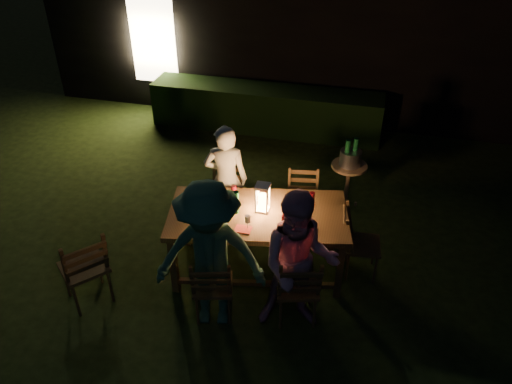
% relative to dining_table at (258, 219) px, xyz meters
% --- Properties ---
extents(garden_envelope, '(40.00, 40.00, 3.20)m').
position_rel_dining_table_xyz_m(garden_envelope, '(-0.30, 6.15, 0.81)').
color(garden_envelope, black).
rests_on(garden_envelope, ground).
extents(dining_table, '(2.21, 1.41, 0.85)m').
position_rel_dining_table_xyz_m(dining_table, '(0.00, 0.00, 0.00)').
color(dining_table, '#4C3419').
rests_on(dining_table, ground).
extents(chair_near_left, '(0.52, 0.55, 0.94)m').
position_rel_dining_table_xyz_m(chair_near_left, '(-0.29, -0.84, -0.49)').
color(chair_near_left, '#4C3419').
rests_on(chair_near_left, ground).
extents(chair_near_right, '(0.55, 0.58, 0.99)m').
position_rel_dining_table_xyz_m(chair_near_right, '(0.59, -0.67, -0.47)').
color(chair_near_right, '#4C3419').
rests_on(chair_near_right, ground).
extents(chair_far_left, '(0.47, 0.50, 0.93)m').
position_rel_dining_table_xyz_m(chair_far_left, '(-0.59, 0.67, -0.49)').
color(chair_far_left, '#4C3419').
rests_on(chair_far_left, ground).
extents(chair_far_right, '(0.47, 0.50, 0.91)m').
position_rel_dining_table_xyz_m(chair_far_right, '(0.39, 0.86, -0.50)').
color(chair_far_right, '#4C3419').
rests_on(chair_far_right, ground).
extents(chair_end, '(0.49, 0.46, 0.94)m').
position_rel_dining_table_xyz_m(chair_end, '(1.21, 0.24, -0.49)').
color(chair_end, '#4C3419').
rests_on(chair_end, ground).
extents(chair_spare, '(0.69, 0.69, 1.06)m').
position_rel_dining_table_xyz_m(chair_spare, '(-1.73, -0.98, -0.45)').
color(chair_spare, '#4C3419').
rests_on(chair_spare, ground).
extents(person_house_side, '(0.62, 0.47, 1.54)m').
position_rel_dining_table_xyz_m(person_house_side, '(-0.60, 0.72, 0.00)').
color(person_house_side, '#ECECC9').
rests_on(person_house_side, ground).
extents(person_opp_right, '(0.92, 0.78, 1.67)m').
position_rel_dining_table_xyz_m(person_opp_right, '(0.60, -0.72, 0.07)').
color(person_opp_right, '#C1859A').
rests_on(person_opp_right, ground).
extents(person_opp_left, '(1.25, 0.87, 1.76)m').
position_rel_dining_table_xyz_m(person_opp_left, '(-0.28, -0.89, 0.11)').
color(person_opp_left, '#326546').
rests_on(person_opp_left, ground).
extents(lantern, '(0.16, 0.16, 0.35)m').
position_rel_dining_table_xyz_m(lantern, '(0.04, 0.06, 0.24)').
color(lantern, white).
rests_on(lantern, dining_table).
extents(plate_far_left, '(0.25, 0.25, 0.01)m').
position_rel_dining_table_xyz_m(plate_far_left, '(-0.58, 0.11, 0.09)').
color(plate_far_left, white).
rests_on(plate_far_left, dining_table).
extents(plate_near_left, '(0.25, 0.25, 0.01)m').
position_rel_dining_table_xyz_m(plate_near_left, '(-0.50, -0.32, 0.09)').
color(plate_near_left, white).
rests_on(plate_near_left, dining_table).
extents(plate_far_right, '(0.25, 0.25, 0.01)m').
position_rel_dining_table_xyz_m(plate_far_right, '(0.40, 0.30, 0.09)').
color(plate_far_right, white).
rests_on(plate_far_right, dining_table).
extents(plate_near_right, '(0.25, 0.25, 0.01)m').
position_rel_dining_table_xyz_m(plate_near_right, '(0.48, -0.13, 0.09)').
color(plate_near_right, white).
rests_on(plate_near_right, dining_table).
extents(wineglass_a, '(0.06, 0.06, 0.18)m').
position_rel_dining_table_xyz_m(wineglass_a, '(-0.35, 0.22, 0.17)').
color(wineglass_a, '#59070F').
rests_on(wineglass_a, dining_table).
extents(wineglass_b, '(0.06, 0.06, 0.18)m').
position_rel_dining_table_xyz_m(wineglass_b, '(-0.68, -0.26, 0.17)').
color(wineglass_b, '#59070F').
rests_on(wineglass_b, dining_table).
extents(wineglass_c, '(0.06, 0.06, 0.18)m').
position_rel_dining_table_xyz_m(wineglass_c, '(0.35, -0.22, 0.17)').
color(wineglass_c, '#59070F').
rests_on(wineglass_c, dining_table).
extents(wineglass_d, '(0.06, 0.06, 0.18)m').
position_rel_dining_table_xyz_m(wineglass_d, '(0.57, 0.30, 0.17)').
color(wineglass_d, '#59070F').
rests_on(wineglass_d, dining_table).
extents(wineglass_e, '(0.06, 0.06, 0.18)m').
position_rel_dining_table_xyz_m(wineglass_e, '(-0.04, -0.31, 0.17)').
color(wineglass_e, silver).
rests_on(wineglass_e, dining_table).
extents(bottle_table, '(0.07, 0.07, 0.28)m').
position_rel_dining_table_xyz_m(bottle_table, '(-0.25, -0.05, 0.22)').
color(bottle_table, '#0F471E').
rests_on(bottle_table, dining_table).
extents(napkin_left, '(0.18, 0.14, 0.01)m').
position_rel_dining_table_xyz_m(napkin_left, '(-0.08, -0.34, 0.09)').
color(napkin_left, red).
rests_on(napkin_left, dining_table).
extents(napkin_right, '(0.18, 0.14, 0.01)m').
position_rel_dining_table_xyz_m(napkin_right, '(0.60, -0.19, 0.09)').
color(napkin_right, red).
rests_on(napkin_right, dining_table).
extents(phone, '(0.14, 0.07, 0.01)m').
position_rel_dining_table_xyz_m(phone, '(-0.55, -0.42, 0.09)').
color(phone, black).
rests_on(phone, dining_table).
extents(side_table, '(0.50, 0.50, 0.67)m').
position_rel_dining_table_xyz_m(side_table, '(0.91, 1.65, -0.17)').
color(side_table, brown).
rests_on(side_table, ground).
extents(ice_bucket, '(0.30, 0.30, 0.22)m').
position_rel_dining_table_xyz_m(ice_bucket, '(0.91, 1.65, 0.01)').
color(ice_bucket, '#A5A8AD').
rests_on(ice_bucket, side_table).
extents(bottle_bucket_a, '(0.07, 0.07, 0.32)m').
position_rel_dining_table_xyz_m(bottle_bucket_a, '(0.86, 1.61, 0.06)').
color(bottle_bucket_a, '#0F471E').
rests_on(bottle_bucket_a, side_table).
extents(bottle_bucket_b, '(0.07, 0.07, 0.32)m').
position_rel_dining_table_xyz_m(bottle_bucket_b, '(0.96, 1.69, 0.06)').
color(bottle_bucket_b, '#0F471E').
rests_on(bottle_bucket_b, side_table).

